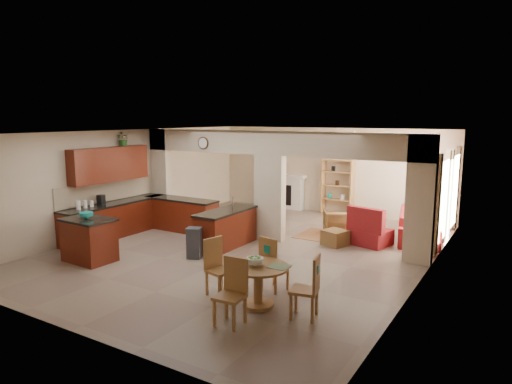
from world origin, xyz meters
The scene contains 39 objects.
floor centered at (0.00, 0.00, 0.00)m, with size 10.00×10.00×0.00m, color #786653.
ceiling centered at (0.00, 0.00, 2.80)m, with size 10.00×10.00×0.00m, color white.
wall_back centered at (0.00, 5.00, 1.40)m, with size 8.00×8.00×0.00m, color #CCB495.
wall_front centered at (0.00, -5.00, 1.40)m, with size 8.00×8.00×0.00m, color #CCB495.
wall_left centered at (-4.00, 0.00, 1.40)m, with size 10.00×10.00×0.00m, color #CCB495.
wall_right centered at (4.00, 0.00, 1.40)m, with size 10.00×10.00×0.00m, color #CCB495.
partition_left_pier centered at (-3.70, 1.00, 1.40)m, with size 0.60×0.25×2.80m, color #CCB495.
partition_center_pier centered at (0.00, 1.00, 1.10)m, with size 0.80×0.25×2.20m, color #CCB495.
partition_right_pier centered at (3.70, 1.00, 1.40)m, with size 0.60×0.25×2.80m, color #CCB495.
partition_header centered at (0.00, 1.00, 2.50)m, with size 8.00×0.25×0.60m, color #CCB495.
kitchen_counter centered at (-3.26, -0.25, 0.46)m, with size 2.52×3.29×1.48m.
upper_cabinets centered at (-3.82, -0.80, 1.92)m, with size 0.35×2.40×0.90m, color #451608.
peninsula centered at (-0.60, -0.11, 0.46)m, with size 0.70×1.85×0.91m.
wall_clock centered at (-2.00, 0.85, 2.45)m, with size 0.34×0.34×0.03m, color #4B3119.
rug centered at (1.20, 2.10, 0.01)m, with size 1.60×1.30×0.01m, color #945B36.
fireplace centered at (-1.60, 4.83, 0.61)m, with size 1.60×0.35×1.20m.
shelving_unit centered at (0.35, 4.82, 0.90)m, with size 1.00×0.32×1.80m, color #9C6635.
window_a centered at (3.97, 2.30, 1.20)m, with size 0.02×0.90×1.90m, color white.
window_b centered at (3.97, 4.00, 1.20)m, with size 0.02×0.90×1.90m, color white.
glazed_door centered at (3.97, 3.15, 1.05)m, with size 0.02×0.70×2.10m, color white.
drape_a_left centered at (3.93, 1.70, 1.20)m, with size 0.10×0.28×2.30m, color #3C1818.
drape_a_right centered at (3.93, 2.90, 1.20)m, with size 0.10×0.28×2.30m, color #3C1818.
drape_b_left centered at (3.93, 3.40, 1.20)m, with size 0.10×0.28×2.30m, color #3C1818.
drape_b_right centered at (3.93, 4.60, 1.20)m, with size 0.10×0.28×2.30m, color #3C1818.
ceiling_fan centered at (1.50, 3.00, 2.56)m, with size 1.00×1.00×0.10m, color white.
kitchen_island centered at (-2.52, -2.61, 0.48)m, with size 1.13×0.83×0.96m.
teal_bowl centered at (-2.55, -2.61, 1.03)m, with size 0.29×0.29×0.14m, color #13887E.
trash_can centered at (-0.67, -1.25, 0.32)m, with size 0.31×0.26×0.65m, color #2F2F31.
dining_table centered at (1.92, -2.76, 0.48)m, with size 1.04×1.04×0.71m.
fruit_bowl centered at (1.87, -2.79, 0.79)m, with size 0.30×0.30×0.16m, color #61AA24.
sofa centered at (3.30, 3.12, 0.37)m, with size 0.99×2.52×0.74m, color maroon.
chaise centered at (2.33, 1.93, 0.20)m, with size 0.98×0.80×0.39m, color maroon.
armchair centered at (1.28, 2.48, 0.33)m, with size 0.70×0.72×0.65m, color #9A321C.
ottoman centered at (1.65, 1.38, 0.19)m, with size 0.52×0.52×0.38m, color #9A321C.
plant centered at (-3.82, -0.28, 2.56)m, with size 0.34×0.30×0.38m, color #164C14.
chair_north centered at (1.79, -2.07, 0.55)m, with size 0.50×0.50×1.02m.
chair_east centered at (2.85, -2.75, 0.55)m, with size 0.50×0.50×1.02m.
chair_south centered at (1.90, -3.51, 0.55)m, with size 0.44×0.45×1.02m.
chair_west centered at (1.01, -2.69, 0.55)m, with size 0.51×0.51×1.02m.
Camera 1 is at (5.66, -9.00, 3.15)m, focal length 32.00 mm.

